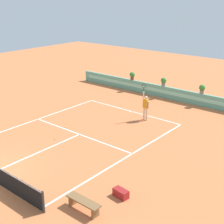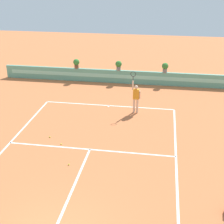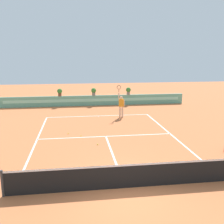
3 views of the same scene
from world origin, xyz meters
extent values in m
plane|color=#C66B3D|center=(0.00, 6.00, 0.00)|extent=(60.00, 60.00, 0.00)
cube|color=white|center=(0.00, 11.89, 0.00)|extent=(8.22, 0.10, 0.01)
cube|color=white|center=(0.00, 6.40, 0.00)|extent=(8.22, 0.10, 0.01)
cube|color=white|center=(0.00, 3.20, 0.00)|extent=(0.10, 6.40, 0.01)
cube|color=white|center=(-4.11, 5.95, 0.00)|extent=(0.10, 11.89, 0.01)
cube|color=white|center=(4.11, 5.95, 0.00)|extent=(0.10, 11.89, 0.01)
cube|color=white|center=(0.00, 11.79, 0.00)|extent=(0.10, 0.20, 0.01)
cylinder|color=#333333|center=(-4.41, 0.00, 0.50)|extent=(0.10, 0.10, 1.00)
cube|color=black|center=(0.00, 0.00, 0.47)|extent=(8.82, 0.02, 0.95)
cube|color=white|center=(0.00, 0.00, 0.92)|extent=(8.82, 0.03, 0.06)
cube|color=#60A88E|center=(0.00, 16.39, 0.50)|extent=(18.00, 0.20, 1.00)
cube|color=#8ED6BC|center=(0.00, 16.29, 0.55)|extent=(17.10, 0.01, 0.28)
cylinder|color=beige|center=(1.87, 11.10, 0.45)|extent=(0.14, 0.14, 0.90)
cylinder|color=beige|center=(1.67, 11.09, 0.45)|extent=(0.14, 0.14, 0.90)
cube|color=orange|center=(1.77, 11.10, 1.20)|extent=(0.37, 0.24, 0.60)
sphere|color=beige|center=(1.77, 11.10, 1.63)|extent=(0.22, 0.22, 0.22)
cylinder|color=beige|center=(1.57, 11.08, 1.75)|extent=(0.09, 0.09, 0.55)
cylinder|color=black|center=(1.57, 11.08, 2.17)|extent=(0.04, 0.04, 0.24)
torus|color=#262626|center=(1.57, 11.08, 2.43)|extent=(0.31, 0.05, 0.31)
cylinder|color=beige|center=(1.99, 11.11, 1.15)|extent=(0.09, 0.09, 0.50)
sphere|color=#CCE033|center=(-1.51, 6.62, 0.03)|extent=(0.07, 0.07, 0.07)
sphere|color=#CCE033|center=(-0.63, 4.93, 0.03)|extent=(0.07, 0.07, 0.07)
sphere|color=#CCE033|center=(-2.31, 7.23, 0.03)|extent=(0.07, 0.07, 0.07)
cylinder|color=brown|center=(-3.28, 16.39, 1.14)|extent=(0.32, 0.32, 0.28)
sphere|color=#387F33|center=(-3.28, 16.39, 1.48)|extent=(0.48, 0.48, 0.48)
cylinder|color=gray|center=(3.41, 16.39, 1.14)|extent=(0.32, 0.32, 0.28)
sphere|color=#387F33|center=(3.41, 16.39, 1.48)|extent=(0.48, 0.48, 0.48)
cylinder|color=gray|center=(-0.03, 16.39, 1.14)|extent=(0.32, 0.32, 0.28)
sphere|color=#387F33|center=(-0.03, 16.39, 1.48)|extent=(0.48, 0.48, 0.48)
camera|label=1|loc=(13.51, -6.67, 8.33)|focal=52.22mm
camera|label=2|loc=(3.21, -6.69, 8.04)|focal=51.51mm
camera|label=3|loc=(-1.74, -8.91, 4.97)|focal=42.05mm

